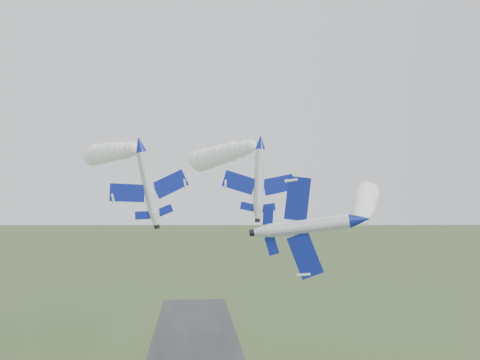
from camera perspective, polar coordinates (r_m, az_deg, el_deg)
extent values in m
cylinder|color=silver|center=(54.84, 12.69, -4.16)|extent=(3.99, 8.24, 1.62)
cone|color=navy|center=(49.71, 12.72, -4.32)|extent=(2.19, 2.52, 1.62)
cone|color=silver|center=(59.77, 12.66, -4.04)|extent=(2.07, 2.15, 1.62)
cylinder|color=black|center=(60.74, 12.65, -4.01)|extent=(0.96, 0.80, 0.82)
ellipsoid|color=black|center=(52.75, 13.29, -4.14)|extent=(1.87, 2.98, 1.08)
cube|color=navy|center=(55.61, 12.12, -1.20)|extent=(1.36, 2.43, 4.43)
cube|color=navy|center=(55.77, 12.94, -7.12)|extent=(1.36, 2.43, 4.43)
cube|color=navy|center=(58.88, 12.46, -2.57)|extent=(0.64, 1.12, 1.93)
cube|color=navy|center=(58.96, 12.87, -5.55)|extent=(0.64, 1.12, 1.93)
cube|color=navy|center=(58.69, 13.88, -3.89)|extent=(2.49, 2.12, 0.38)
cylinder|color=silver|center=(74.30, -10.64, 3.75)|extent=(3.79, 8.62, 1.79)
cone|color=navy|center=(69.07, -9.98, 4.22)|extent=(2.27, 2.58, 1.79)
cone|color=silver|center=(79.33, -11.19, 3.34)|extent=(2.18, 2.19, 1.79)
cylinder|color=black|center=(80.32, -11.29, 3.27)|extent=(1.03, 0.81, 0.91)
ellipsoid|color=black|center=(72.21, -10.48, 4.37)|extent=(1.86, 3.10, 1.19)
cube|color=navy|center=(74.63, -12.95, 3.13)|extent=(4.99, 3.44, 1.12)
cube|color=navy|center=(75.63, -8.49, 3.99)|extent=(4.99, 3.44, 1.12)
cube|color=navy|center=(78.21, -12.24, 3.19)|extent=(2.19, 1.55, 0.52)
cube|color=navy|center=(78.72, -9.97, 3.63)|extent=(2.19, 1.55, 0.52)
cube|color=navy|center=(78.31, -11.27, 4.36)|extent=(0.96, 1.70, 2.18)
cylinder|color=silver|center=(75.33, 2.20, 4.08)|extent=(2.60, 8.23, 1.51)
cone|color=navy|center=(70.45, 3.29, 4.55)|extent=(1.78, 2.31, 1.51)
cone|color=silver|center=(80.06, 1.28, 3.68)|extent=(1.73, 1.92, 1.51)
cylinder|color=black|center=(80.99, 1.11, 3.60)|extent=(0.83, 0.68, 0.76)
ellipsoid|color=black|center=(73.41, 2.64, 4.68)|extent=(1.37, 2.89, 1.00)
cube|color=navy|center=(75.38, -0.08, 4.06)|extent=(4.71, 2.90, 0.32)
cube|color=navy|center=(76.83, 4.13, 3.75)|extent=(4.71, 2.90, 0.32)
cube|color=navy|center=(78.86, 0.35, 3.82)|extent=(2.06, 1.31, 0.18)
cube|color=navy|center=(79.61, 2.51, 3.67)|extent=(2.06, 1.31, 0.18)
cube|color=navy|center=(79.16, 1.51, 4.66)|extent=(0.41, 1.56, 2.12)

